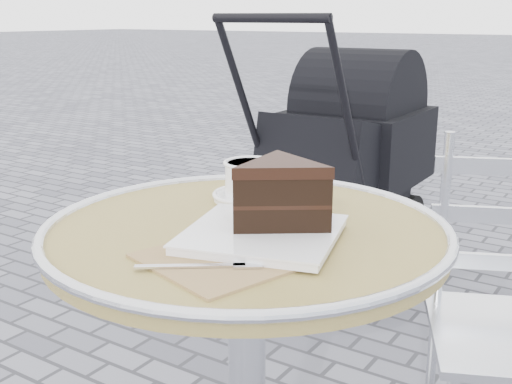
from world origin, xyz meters
The scene contains 4 objects.
cafe_table centered at (0.00, 0.00, 0.57)m, with size 0.72×0.72×0.74m.
cappuccino_set centered at (-0.09, 0.15, 0.77)m, with size 0.16×0.15×0.08m.
cake_plate_set centered at (0.07, -0.02, 0.79)m, with size 0.29×0.38×0.13m.
baby_stroller centered at (-0.56, 1.60, 0.49)m, with size 0.51×1.06×1.10m.
Camera 1 is at (0.60, -0.89, 1.09)m, focal length 45.00 mm.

